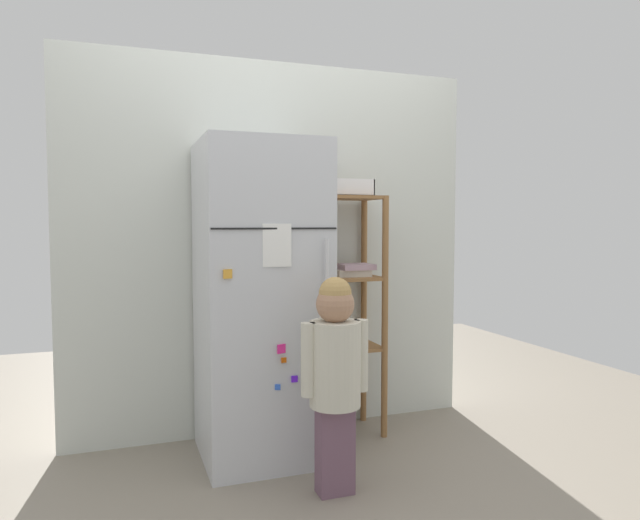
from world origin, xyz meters
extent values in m
plane|color=gray|center=(0.00, 0.00, 0.00)|extent=(6.00, 6.00, 0.00)
cube|color=silver|center=(0.00, 0.36, 1.05)|extent=(2.36, 0.03, 2.11)
cube|color=silver|center=(-0.18, 0.02, 0.80)|extent=(0.60, 0.61, 1.61)
cube|color=black|center=(-0.18, -0.29, 1.17)|extent=(0.59, 0.01, 0.01)
cylinder|color=silver|center=(0.07, -0.31, 0.93)|extent=(0.02, 0.02, 0.38)
cube|color=white|center=(-0.17, -0.29, 1.10)|extent=(0.13, 0.01, 0.20)
cube|color=blue|center=(-0.17, -0.29, 0.44)|extent=(0.03, 0.02, 0.03)
cube|color=#CD510A|center=(-0.14, -0.29, 0.56)|extent=(0.02, 0.01, 0.02)
cube|color=blue|center=(0.04, -0.29, 0.62)|extent=(0.04, 0.02, 0.04)
cube|color=gold|center=(-0.40, -0.29, 0.97)|extent=(0.04, 0.02, 0.04)
cube|color=#F02586|center=(-0.15, -0.29, 0.62)|extent=(0.04, 0.02, 0.04)
cube|color=#5E1BEC|center=(-0.09, -0.29, 0.47)|extent=(0.03, 0.01, 0.03)
cube|color=#ED8145|center=(0.04, -0.29, 0.52)|extent=(0.04, 0.01, 0.04)
cube|color=#6D4D5F|center=(0.03, -0.51, 0.20)|extent=(0.16, 0.10, 0.39)
cylinder|color=beige|center=(0.03, -0.51, 0.58)|extent=(0.23, 0.23, 0.38)
sphere|color=beige|center=(0.03, -0.45, 0.76)|extent=(0.10, 0.10, 0.10)
sphere|color=#A87A5B|center=(0.03, -0.51, 0.85)|extent=(0.17, 0.17, 0.17)
sphere|color=tan|center=(0.03, -0.51, 0.89)|extent=(0.14, 0.14, 0.14)
cylinder|color=beige|center=(-0.09, -0.51, 0.61)|extent=(0.06, 0.06, 0.32)
cylinder|color=beige|center=(0.15, -0.51, 0.61)|extent=(0.06, 0.06, 0.32)
cylinder|color=olive|center=(0.22, 0.02, 0.67)|extent=(0.04, 0.04, 1.35)
cylinder|color=olive|center=(0.53, 0.02, 0.67)|extent=(0.04, 0.04, 1.35)
cylinder|color=olive|center=(0.22, 0.31, 0.67)|extent=(0.04, 0.04, 1.35)
cylinder|color=olive|center=(0.53, 0.31, 0.67)|extent=(0.04, 0.04, 1.35)
cube|color=olive|center=(0.38, 0.17, 1.34)|extent=(0.33, 0.30, 0.02)
cube|color=olive|center=(0.38, 0.17, 0.89)|extent=(0.33, 0.30, 0.02)
cube|color=olive|center=(0.38, 0.17, 0.50)|extent=(0.33, 0.30, 0.02)
cube|color=silver|center=(0.39, 0.17, 0.92)|extent=(0.20, 0.19, 0.04)
cube|color=#B293A3|center=(0.41, 0.15, 0.95)|extent=(0.19, 0.18, 0.03)
cylinder|color=beige|center=(0.32, 0.17, 0.53)|extent=(0.11, 0.11, 0.05)
cube|color=white|center=(0.38, 0.16, 1.35)|extent=(0.24, 0.15, 0.01)
cube|color=white|center=(0.38, 0.09, 1.40)|extent=(0.24, 0.01, 0.09)
cube|color=white|center=(0.38, 0.23, 1.40)|extent=(0.24, 0.01, 0.09)
cube|color=white|center=(0.26, 0.16, 1.40)|extent=(0.01, 0.15, 0.09)
cube|color=white|center=(0.49, 0.16, 1.40)|extent=(0.01, 0.15, 0.09)
sphere|color=maroon|center=(0.37, 0.18, 1.39)|extent=(0.06, 0.06, 0.06)
sphere|color=maroon|center=(0.34, 0.15, 1.39)|extent=(0.06, 0.06, 0.06)
camera|label=1|loc=(-0.86, -2.83, 1.20)|focal=32.19mm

